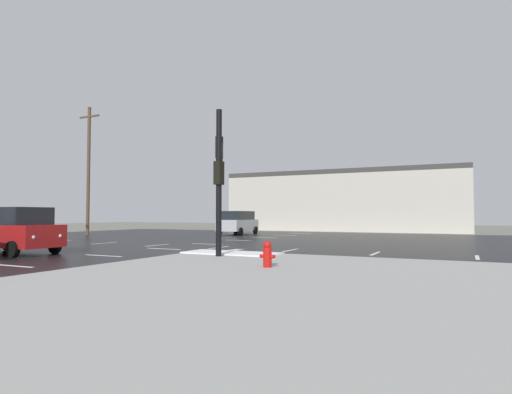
% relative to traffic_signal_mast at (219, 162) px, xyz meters
% --- Properties ---
extents(ground_plane, '(120.00, 120.00, 0.00)m').
position_rel_traffic_signal_mast_xyz_m(ground_plane, '(-4.12, 3.54, -4.01)').
color(ground_plane, slate).
extents(road_asphalt, '(44.00, 44.00, 0.02)m').
position_rel_traffic_signal_mast_xyz_m(road_asphalt, '(-4.12, 3.54, -4.00)').
color(road_asphalt, black).
rests_on(road_asphalt, ground_plane).
extents(sidewalk_corner, '(18.00, 18.00, 0.14)m').
position_rel_traffic_signal_mast_xyz_m(sidewalk_corner, '(7.88, -8.46, -3.94)').
color(sidewalk_corner, '#9E9E99').
rests_on(sidewalk_corner, ground_plane).
extents(snow_strip_curbside, '(4.00, 1.60, 0.06)m').
position_rel_traffic_signal_mast_xyz_m(snow_strip_curbside, '(0.88, -0.46, -3.84)').
color(snow_strip_curbside, white).
rests_on(snow_strip_curbside, sidewalk_corner).
extents(lane_markings, '(36.15, 36.15, 0.01)m').
position_rel_traffic_signal_mast_xyz_m(lane_markings, '(-2.91, 2.17, -3.98)').
color(lane_markings, silver).
rests_on(lane_markings, road_asphalt).
extents(traffic_signal_mast, '(3.46, 5.71, 5.68)m').
position_rel_traffic_signal_mast_xyz_m(traffic_signal_mast, '(0.00, 0.00, 0.00)').
color(traffic_signal_mast, black).
rests_on(traffic_signal_mast, sidewalk_corner).
extents(fire_hydrant, '(0.48, 0.26, 0.79)m').
position_rel_traffic_signal_mast_xyz_m(fire_hydrant, '(4.08, -3.96, -3.47)').
color(fire_hydrant, red).
rests_on(fire_hydrant, sidewalk_corner).
extents(strip_building_background, '(25.16, 8.00, 6.45)m').
position_rel_traffic_signal_mast_xyz_m(strip_building_background, '(-2.43, 31.26, -0.78)').
color(strip_building_background, beige).
rests_on(strip_building_background, ground_plane).
extents(suv_silver, '(2.43, 4.94, 2.03)m').
position_rel_traffic_signal_mast_xyz_m(suv_silver, '(-8.46, 17.38, -2.92)').
color(suv_silver, '#B7BABF').
rests_on(suv_silver, road_asphalt).
extents(suv_red, '(4.86, 2.22, 2.03)m').
position_rel_traffic_signal_mast_xyz_m(suv_red, '(-8.47, -3.58, -2.92)').
color(suv_red, '#B21919').
rests_on(suv_red, road_asphalt).
extents(utility_pole_far, '(2.20, 0.28, 10.93)m').
position_rel_traffic_signal_mast_xyz_m(utility_pole_far, '(-19.32, 10.72, 1.68)').
color(utility_pole_far, brown).
rests_on(utility_pole_far, ground_plane).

